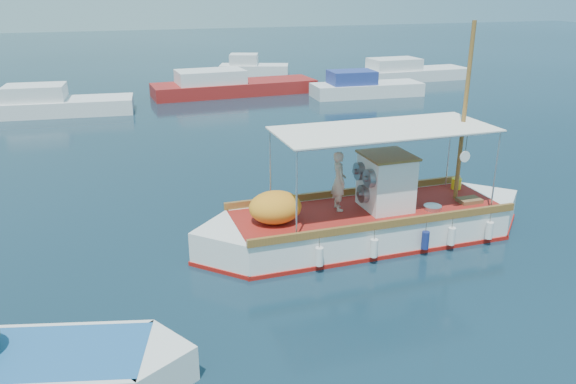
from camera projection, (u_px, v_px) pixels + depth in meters
name	position (u px, v px, depth m)	size (l,w,h in m)	color
ground	(344.00, 240.00, 15.24)	(160.00, 160.00, 0.00)	black
fishing_caique	(366.00, 222.00, 15.08)	(9.62, 2.73, 5.87)	white
dinghy	(9.00, 372.00, 9.53)	(6.09, 2.84, 1.53)	white
bg_boat_nw	(55.00, 105.00, 29.91)	(7.76, 3.06, 1.80)	silver
bg_boat_n	(230.00, 87.00, 35.34)	(10.37, 3.29, 1.80)	maroon
bg_boat_ne	(364.00, 88.00, 34.84)	(6.98, 2.60, 1.80)	silver
bg_boat_e	(406.00, 73.00, 40.75)	(8.79, 2.75, 1.80)	silver
bg_boat_far_n	(252.00, 69.00, 43.01)	(5.55, 3.59, 1.80)	silver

